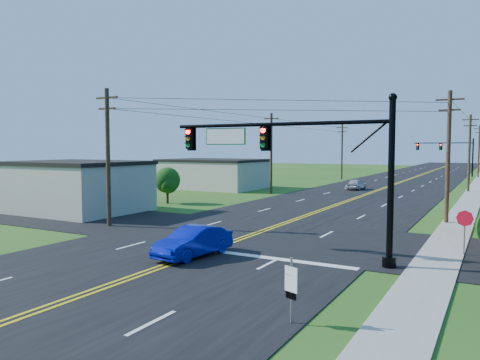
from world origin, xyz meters
The scene contains 19 objects.
ground centered at (0.00, 0.00, 0.00)m, with size 260.00×260.00×0.00m, color #1E4A15.
road_main centered at (0.00, 50.00, 0.02)m, with size 16.00×220.00×0.04m, color black.
road_cross centered at (0.00, 12.00, 0.02)m, with size 70.00×10.00×0.04m, color black.
sidewalk centered at (10.50, 40.00, 0.04)m, with size 2.00×160.00×0.08m, color gray.
signal_mast_main centered at (4.34, 8.00, 4.75)m, with size 11.30×0.60×7.48m.
signal_mast_far centered at (4.44, 80.00, 4.55)m, with size 10.98×0.60×7.48m.
cream_bldg_near centered at (-17.00, 14.00, 2.06)m, with size 10.20×8.20×4.10m.
cream_bldg_far centered at (-19.00, 38.00, 1.86)m, with size 12.20×9.20×3.70m.
utility_pole_left_a centered at (-9.50, 10.00, 4.72)m, with size 1.80×0.28×9.00m.
utility_pole_left_b centered at (-9.50, 35.00, 4.72)m, with size 1.80×0.28×9.00m.
utility_pole_left_c centered at (-9.50, 62.00, 4.72)m, with size 1.80×0.28×9.00m.
utility_pole_right_a centered at (9.80, 22.00, 4.72)m, with size 1.80×0.28×9.00m.
utility_pole_right_b centered at (9.80, 48.00, 4.72)m, with size 1.80×0.28×9.00m.
utility_pole_right_c centered at (9.80, 78.00, 4.72)m, with size 1.80×0.28×9.00m.
tree_left centered at (-14.00, 22.00, 2.16)m, with size 2.40×2.40×3.37m.
blue_car centered at (0.28, 5.54, 0.71)m, with size 1.50×4.31×1.42m, color #07129F.
distant_car centered at (-2.33, 44.31, 0.65)m, with size 1.53×3.81×1.30m, color #BABAC0.
route_sign centered at (7.59, -0.02, 1.16)m, with size 0.47×0.21×1.99m.
stop_sign centered at (11.48, 11.98, 1.60)m, with size 0.79×0.13×2.22m.
Camera 1 is at (12.77, -12.48, 5.20)m, focal length 35.00 mm.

